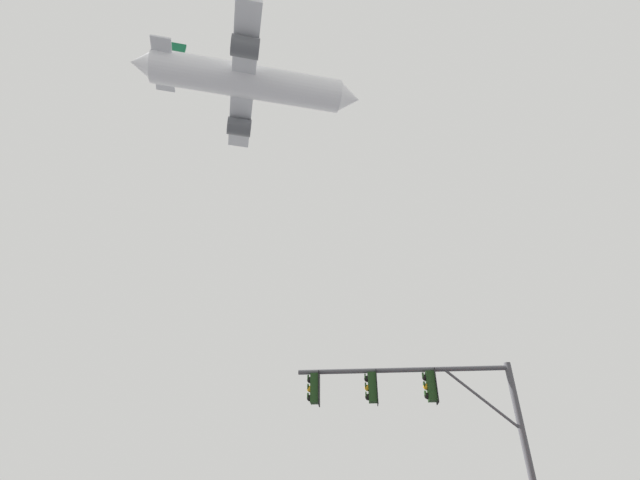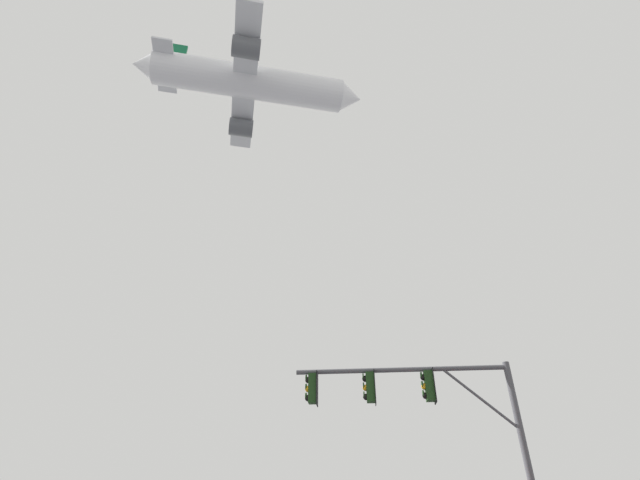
# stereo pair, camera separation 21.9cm
# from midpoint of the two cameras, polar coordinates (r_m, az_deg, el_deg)

# --- Properties ---
(signal_pole_near) EXTENTS (6.71, 0.81, 5.61)m
(signal_pole_near) POSITION_cam_midpoint_polar(r_m,az_deg,el_deg) (14.96, 12.74, -19.69)
(signal_pole_near) COLOR #4C4C51
(signal_pole_near) RESTS_ON ground
(airplane) EXTENTS (26.96, 20.83, 7.36)m
(airplane) POSITION_cam_midpoint_polar(r_m,az_deg,el_deg) (56.81, -9.10, 19.12)
(airplane) COLOR white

